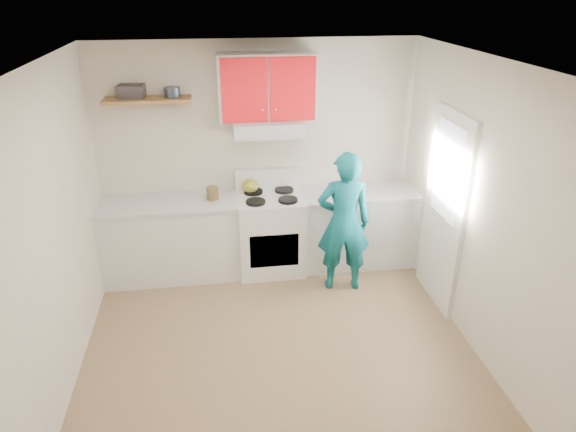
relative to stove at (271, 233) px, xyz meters
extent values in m
plane|color=brown|center=(-0.10, -1.57, -0.46)|extent=(3.80, 3.80, 0.00)
cube|color=white|center=(-0.10, -1.57, 2.14)|extent=(3.60, 3.80, 0.04)
cube|color=beige|center=(-0.10, 0.32, 0.84)|extent=(3.60, 0.04, 2.60)
cube|color=beige|center=(-0.10, -3.47, 0.84)|extent=(3.60, 0.04, 2.60)
cube|color=beige|center=(-1.90, -1.57, 0.84)|extent=(0.04, 3.80, 2.60)
cube|color=beige|center=(1.70, -1.57, 0.84)|extent=(0.04, 3.80, 2.60)
cube|color=white|center=(1.68, -0.88, 0.56)|extent=(0.05, 0.85, 2.05)
cube|color=white|center=(1.65, -0.88, 0.99)|extent=(0.01, 0.55, 0.95)
cube|color=silver|center=(-1.14, 0.02, -0.01)|extent=(1.52, 0.60, 0.90)
cube|color=silver|center=(1.04, 0.02, -0.01)|extent=(1.32, 0.60, 0.90)
cube|color=white|center=(0.00, 0.00, 0.00)|extent=(0.76, 0.65, 0.92)
cube|color=silver|center=(0.00, 0.10, 1.24)|extent=(0.76, 0.44, 0.15)
cube|color=red|center=(0.00, 0.16, 1.66)|extent=(1.02, 0.33, 0.70)
cube|color=brown|center=(-1.25, 0.18, 1.56)|extent=(0.90, 0.30, 0.04)
cube|color=#362F31|center=(-1.41, 0.21, 1.65)|extent=(0.28, 0.21, 0.14)
cylinder|color=#333D4C|center=(-0.99, 0.19, 1.63)|extent=(0.22, 0.22, 0.10)
ellipsoid|color=olive|center=(-0.21, 0.17, 0.54)|extent=(0.25, 0.25, 0.16)
cylinder|color=brown|center=(-0.65, 0.03, 0.52)|extent=(0.17, 0.17, 0.16)
cube|color=olive|center=(0.69, 0.06, 0.45)|extent=(0.38, 0.33, 0.02)
cube|color=#B21217|center=(1.46, 0.00, 0.44)|extent=(0.35, 0.31, 0.01)
imported|color=#0C646E|center=(0.73, -0.52, 0.33)|extent=(0.62, 0.45, 1.59)
camera|label=1|loc=(-0.58, -5.30, 2.70)|focal=31.84mm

